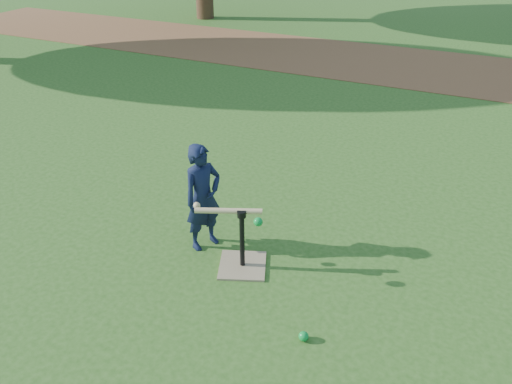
% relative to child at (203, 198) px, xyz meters
% --- Properties ---
extents(ground, '(80.00, 80.00, 0.00)m').
position_rel_child_xyz_m(ground, '(0.45, -0.37, -0.54)').
color(ground, '#285116').
rests_on(ground, ground).
extents(dirt_strip, '(24.00, 3.00, 0.01)m').
position_rel_child_xyz_m(dirt_strip, '(0.45, 7.13, -0.54)').
color(dirt_strip, brown).
rests_on(dirt_strip, ground).
extents(child, '(0.40, 0.47, 1.08)m').
position_rel_child_xyz_m(child, '(0.00, 0.00, 0.00)').
color(child, black).
rests_on(child, ground).
extents(wiffle_ball_ground, '(0.08, 0.08, 0.08)m').
position_rel_child_xyz_m(wiffle_ball_ground, '(1.32, -0.78, -0.50)').
color(wiffle_ball_ground, '#0C8B30').
rests_on(wiffle_ball_ground, ground).
extents(batting_tee, '(0.56, 0.56, 0.61)m').
position_rel_child_xyz_m(batting_tee, '(0.49, -0.16, -0.43)').
color(batting_tee, '#917F5C').
rests_on(batting_tee, ground).
extents(swing_action, '(0.69, 0.28, 0.08)m').
position_rel_child_xyz_m(swing_action, '(0.40, -0.20, 0.06)').
color(swing_action, tan).
rests_on(swing_action, ground).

